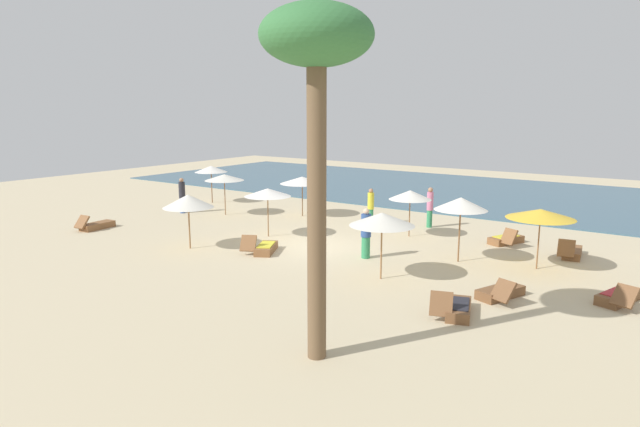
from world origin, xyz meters
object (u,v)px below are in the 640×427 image
(umbrella_3, at_px, (410,195))
(person_3, at_px, (371,206))
(umbrella_7, at_px, (211,169))
(lounger_1, at_px, (264,248))
(umbrella_0, at_px, (461,204))
(lounger_2, at_px, (506,239))
(person_0, at_px, (182,195))
(umbrella_6, at_px, (541,214))
(umbrella_2, at_px, (302,180))
(umbrella_8, at_px, (268,192))
(lounger_0, at_px, (618,297))
(person_1, at_px, (430,207))
(umbrella_4, at_px, (188,201))
(umbrella_5, at_px, (224,177))
(lounger_3, at_px, (457,308))
(lounger_5, at_px, (572,252))
(lounger_4, at_px, (96,225))
(lounger_6, at_px, (500,292))
(person_2, at_px, (366,233))
(palm_1, at_px, (317,61))
(umbrella_1, at_px, (382,219))

(umbrella_3, xyz_separation_m, person_3, (-2.52, 1.15, -0.91))
(umbrella_7, distance_m, lounger_1, 11.84)
(person_3, bearing_deg, umbrella_0, -33.09)
(lounger_2, xyz_separation_m, person_0, (-15.64, -2.92, 0.75))
(lounger_1, bearing_deg, umbrella_6, 22.12)
(umbrella_2, height_order, umbrella_8, umbrella_8)
(lounger_1, xyz_separation_m, person_0, (-8.60, 3.59, 0.75))
(lounger_0, xyz_separation_m, person_1, (-8.34, 6.15, 0.77))
(umbrella_7, height_order, person_3, umbrella_7)
(umbrella_4, bearing_deg, person_3, 65.77)
(umbrella_5, bearing_deg, lounger_3, -23.59)
(umbrella_7, distance_m, lounger_0, 21.92)
(umbrella_0, bearing_deg, lounger_5, 43.37)
(lounger_4, relative_size, lounger_6, 0.97)
(umbrella_0, xyz_separation_m, person_1, (-3.16, 4.67, -1.12))
(person_2, relative_size, palm_1, 0.25)
(umbrella_1, height_order, person_2, umbrella_1)
(umbrella_7, xyz_separation_m, lounger_6, (18.42, -6.64, -1.76))
(person_1, bearing_deg, lounger_2, -16.46)
(person_3, bearing_deg, umbrella_1, -57.99)
(umbrella_4, bearing_deg, umbrella_0, 24.28)
(umbrella_5, relative_size, lounger_2, 1.19)
(umbrella_4, height_order, lounger_6, umbrella_4)
(umbrella_2, bearing_deg, umbrella_8, -71.43)
(lounger_2, height_order, lounger_3, lounger_3)
(lounger_4, bearing_deg, umbrella_0, 15.43)
(umbrella_7, relative_size, person_3, 1.25)
(umbrella_3, relative_size, umbrella_5, 0.95)
(lounger_6, height_order, person_1, person_1)
(umbrella_2, height_order, lounger_3, umbrella_2)
(umbrella_2, bearing_deg, person_2, -37.13)
(person_0, bearing_deg, umbrella_6, 0.09)
(person_1, bearing_deg, umbrella_6, -35.38)
(lounger_1, relative_size, lounger_3, 1.01)
(umbrella_6, relative_size, palm_1, 0.30)
(umbrella_7, bearing_deg, umbrella_4, -48.74)
(lounger_5, distance_m, person_0, 18.33)
(palm_1, bearing_deg, lounger_1, 137.88)
(person_0, bearing_deg, person_3, 18.02)
(umbrella_0, xyz_separation_m, person_2, (-2.92, -1.45, -1.15))
(lounger_1, bearing_deg, person_3, 83.42)
(umbrella_7, relative_size, lounger_1, 1.20)
(lounger_1, bearing_deg, lounger_3, -13.15)
(lounger_0, relative_size, person_0, 0.99)
(lounger_3, height_order, person_0, person_0)
(lounger_4, bearing_deg, person_0, 87.52)
(lounger_6, distance_m, person_3, 10.42)
(umbrella_7, distance_m, person_0, 3.39)
(umbrella_0, xyz_separation_m, lounger_1, (-6.41, -2.96, -1.89))
(umbrella_8, distance_m, lounger_6, 10.70)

